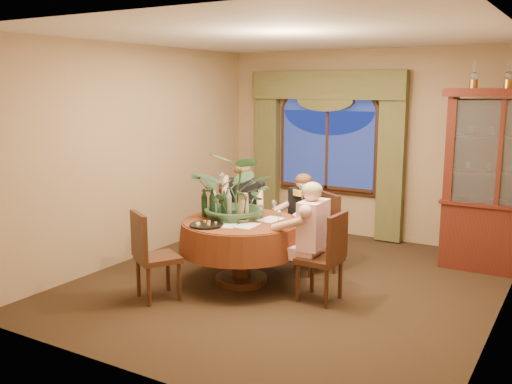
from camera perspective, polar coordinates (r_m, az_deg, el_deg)
The scene contains 36 objects.
floor at distance 6.74m, azimuth 3.22°, elevation -9.12°, with size 5.00×5.00×0.00m, color black.
wall_back at distance 8.69m, azimuth 10.97°, elevation 4.63°, with size 4.50×4.50×0.00m, color #977A54.
wall_right at distance 5.75m, azimuth 23.69°, elevation 0.97°, with size 5.00×5.00×0.00m, color #977A54.
ceiling at distance 6.37m, azimuth 3.49°, elevation 15.32°, with size 5.00×5.00×0.00m, color white.
window at distance 8.86m, azimuth 7.13°, elevation 4.20°, with size 1.62×0.10×1.32m, color navy, non-canonical shape.
arched_transom at distance 8.81m, azimuth 7.25°, elevation 9.25°, with size 1.60×0.06×0.44m, color navy, non-canonical shape.
drapery_left at distance 9.28m, azimuth 1.14°, elevation 3.82°, with size 0.38×0.14×2.32m, color #494927.
drapery_right at distance 8.47m, azimuth 13.38°, elevation 2.89°, with size 0.38×0.14×2.32m, color #494927.
swag_valance at distance 8.73m, azimuth 7.06°, elevation 10.56°, with size 2.45×0.16×0.42m, color #494927, non-canonical shape.
dining_table at distance 6.65m, azimuth -1.49°, elevation -5.99°, with size 1.45×1.45×0.75m, color maroon.
china_cabinet at distance 7.54m, azimuth 23.24°, elevation 0.95°, with size 1.39×0.55×2.24m, color #3C130E.
oil_lamp_left at distance 7.51m, azimuth 20.97°, elevation 10.98°, with size 0.11×0.11×0.34m, color #A5722D, non-canonical shape.
oil_lamp_center at distance 7.45m, azimuth 23.97°, elevation 10.78°, with size 0.11×0.11×0.34m, color #A5722D, non-canonical shape.
chair_right at distance 6.13m, azimuth 6.37°, elevation -6.47°, with size 0.42×0.42×0.96m, color black.
chair_back_right at distance 7.05m, azimuth 5.95°, elevation -4.19°, with size 0.42×0.42×0.96m, color black.
chair_back at distance 7.58m, azimuth -2.07°, elevation -3.10°, with size 0.42×0.42×0.96m, color black.
chair_front_left at distance 6.23m, azimuth -9.78°, elevation -6.29°, with size 0.42×0.42×0.96m, color black.
person_pink at distance 6.18m, azimuth 5.72°, elevation -4.80°, with size 0.46×0.42×1.27m, color beige, non-canonical shape.
person_back at distance 7.46m, azimuth -1.32°, elevation -2.01°, with size 0.46×0.42×1.29m, color black, non-canonical shape.
person_scarf at distance 7.17m, azimuth 4.83°, elevation -2.90°, with size 0.43×0.40×1.21m, color black, non-canonical shape.
stoneware_vase at distance 6.69m, azimuth -1.28°, elevation -1.34°, with size 0.15×0.15×0.28m, color tan, non-canonical shape.
centerpiece_plant at distance 6.57m, azimuth -1.78°, elevation 3.02°, with size 1.06×1.17×0.91m, color #345734.
olive_bowl at distance 6.44m, azimuth -1.42°, elevation -2.88°, with size 0.15×0.15×0.05m, color #45542A.
cheese_platter at distance 6.30m, azimuth -4.96°, elevation -3.31°, with size 0.37×0.37×0.02m, color black.
wine_bottle_0 at distance 6.70m, azimuth -2.75°, elevation -1.10°, with size 0.07×0.07×0.33m, color tan.
wine_bottle_1 at distance 6.86m, azimuth -4.23°, elevation -0.85°, with size 0.07×0.07×0.33m, color tan.
wine_bottle_2 at distance 6.69m, azimuth -4.39°, elevation -1.14°, with size 0.07×0.07×0.33m, color black.
wine_bottle_3 at distance 6.59m, azimuth -3.20°, elevation -1.30°, with size 0.07×0.07×0.33m, color black.
wine_bottle_4 at distance 6.74m, azimuth -5.20°, elevation -1.07°, with size 0.07×0.07×0.33m, color black.
wine_bottle_5 at distance 6.79m, azimuth -2.82°, elevation -0.94°, with size 0.07×0.07×0.33m, color black.
tasting_paper_0 at distance 6.29m, azimuth -0.93°, elevation -3.37°, with size 0.21×0.30×0.00m, color white.
tasting_paper_1 at distance 6.58m, azimuth 1.45°, elevation -2.76°, with size 0.21×0.30×0.00m, color white.
tasting_paper_2 at distance 6.34m, azimuth -2.95°, elevation -3.29°, with size 0.21×0.30×0.00m, color white.
wine_glass_person_pink at distance 6.31m, azimuth 2.27°, elevation -2.54°, with size 0.07×0.07×0.18m, color silver, non-canonical shape.
wine_glass_person_back at distance 7.00m, azimuth -1.41°, elevation -1.21°, with size 0.07×0.07×0.18m, color silver, non-canonical shape.
wine_glass_person_scarf at distance 6.81m, azimuth 1.82°, elevation -1.55°, with size 0.07×0.07×0.18m, color silver, non-canonical shape.
Camera 1 is at (2.91, -5.64, 2.27)m, focal length 40.00 mm.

